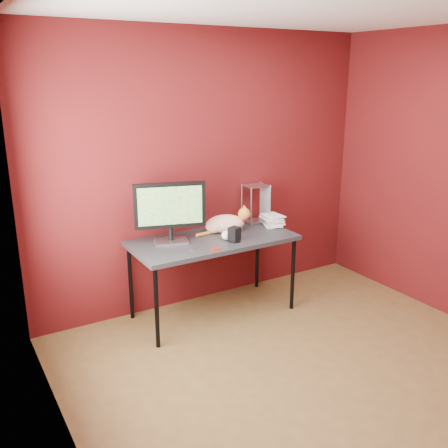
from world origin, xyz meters
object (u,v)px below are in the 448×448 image
cat (226,223)px  book_stack (266,170)px  speaker (234,235)px  monitor (170,210)px  skull_mug (226,235)px  desk (213,244)px

cat → book_stack: bearing=17.8°
cat → speaker: size_ratio=4.04×
monitor → cat: size_ratio=1.15×
speaker → book_stack: bearing=4.3°
skull_mug → speaker: speaker is taller
book_stack → skull_mug: bearing=-161.3°
monitor → speaker: (0.50, -0.26, -0.24)m
monitor → desk: bearing=3.3°
desk → skull_mug: size_ratio=16.27×
skull_mug → speaker: 0.09m
desk → cat: 0.26m
monitor → book_stack: book_stack is taller
monitor → speaker: 0.61m
cat → book_stack: 0.64m
monitor → speaker: monitor is taller
desk → book_stack: book_stack is taller
desk → speaker: speaker is taller
skull_mug → desk: bearing=112.0°
desk → skull_mug: skull_mug is taller
desk → cat: cat is taller
cat → desk: bearing=-133.2°
cat → speaker: bearing=-85.4°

